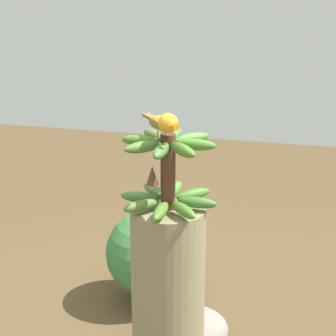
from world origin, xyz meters
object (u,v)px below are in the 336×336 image
at_px(garden_rock, 191,330).
at_px(tropical_shrub, 149,253).
at_px(banana_bunch, 168,172).
at_px(perched_bird, 165,123).

bearing_deg(garden_rock, tropical_shrub, 42.52).
distance_m(banana_bunch, perched_bird, 0.16).
bearing_deg(banana_bunch, tropical_shrub, 19.05).
bearing_deg(perched_bird, garden_rock, 4.34).
bearing_deg(banana_bunch, garden_rock, 4.48).
height_order(garden_rock, tropical_shrub, tropical_shrub).
height_order(banana_bunch, tropical_shrub, banana_bunch).
height_order(perched_bird, garden_rock, perched_bird).
height_order(perched_bird, tropical_shrub, perched_bird).
xyz_separation_m(perched_bird, garden_rock, (0.71, 0.05, -1.16)).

